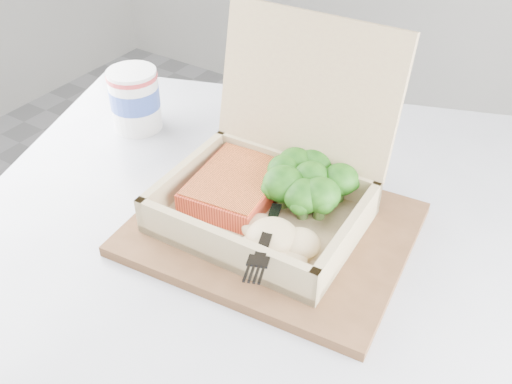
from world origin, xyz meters
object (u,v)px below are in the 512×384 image
Objects in this scene: cafe_table at (271,353)px; serving_tray at (272,229)px; paper_cup at (135,98)px; takeout_container at (277,170)px.

serving_tray is at bearing 123.74° from cafe_table.
paper_cup is (-0.30, 0.09, 0.04)m from serving_tray.
serving_tray is at bearing -67.62° from takeout_container.
serving_tray is at bearing -17.73° from paper_cup.
paper_cup is at bearing 158.73° from cafe_table.
cafe_table is at bearing -21.27° from paper_cup.
cafe_table is at bearing -63.38° from takeout_container.
serving_tray is 3.35× the size of paper_cup.
cafe_table is 0.26m from takeout_container.
cafe_table is at bearing -56.26° from serving_tray.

